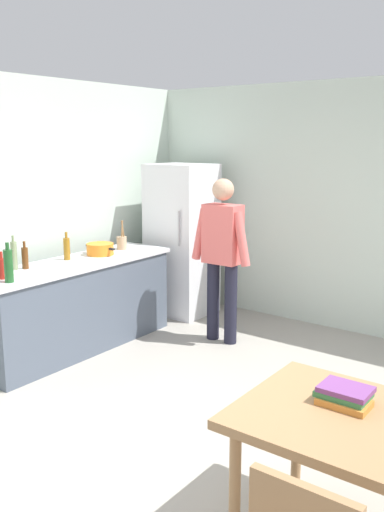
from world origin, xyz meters
TOP-DOWN VIEW (x-y plane):
  - ground_plane at (0.00, 0.00)m, footprint 14.00×14.00m
  - wall_back at (0.00, 3.00)m, footprint 6.40×0.12m
  - kitchen_counter at (-2.00, 0.80)m, footprint 0.64×2.20m
  - refrigerator at (-1.90, 2.40)m, footprint 0.70×0.67m
  - person at (-0.95, 1.85)m, footprint 0.70×0.22m
  - dining_table at (1.40, -0.30)m, footprint 1.40×0.90m
  - cooking_pot at (-2.04, 1.19)m, footprint 0.40×0.28m
  - utensil_jar at (-2.06, 1.53)m, footprint 0.11×0.11m
  - bottle_wine_green at (-1.82, -0.07)m, footprint 0.08×0.08m
  - bottle_vinegar_tall at (-2.18, 0.24)m, footprint 0.06×0.06m
  - bottle_beer_brown at (-2.13, 0.32)m, footprint 0.06×0.06m
  - bottle_oil_amber at (-2.13, 0.82)m, footprint 0.06×0.06m
  - bottle_sauce_red at (-1.97, -0.04)m, footprint 0.06×0.06m
  - book_stack at (1.17, -0.20)m, footprint 0.27×0.21m

SIDE VIEW (x-z plane):
  - ground_plane at x=0.00m, z-range 0.00..0.00m
  - kitchen_counter at x=-2.00m, z-range 0.00..0.90m
  - dining_table at x=1.40m, z-range 0.30..1.05m
  - book_stack at x=1.17m, z-range 0.75..0.84m
  - refrigerator at x=-1.90m, z-range 0.00..1.80m
  - cooking_pot at x=-2.04m, z-range 0.90..1.02m
  - person at x=-0.95m, z-range 0.13..1.83m
  - utensil_jar at x=-2.06m, z-range 0.82..1.14m
  - bottle_sauce_red at x=-1.97m, z-range 0.88..1.12m
  - bottle_beer_brown at x=-2.13m, z-range 0.88..1.14m
  - bottle_oil_amber at x=-2.13m, z-range 0.88..1.16m
  - bottle_vinegar_tall at x=-2.18m, z-range 0.88..1.20m
  - bottle_wine_green at x=-1.82m, z-range 0.88..1.22m
  - wall_back at x=0.00m, z-range 0.00..2.70m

